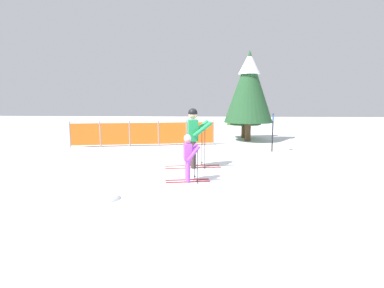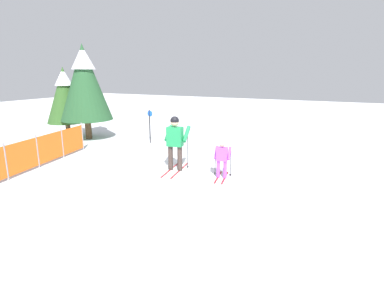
{
  "view_description": "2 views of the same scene",
  "coord_description": "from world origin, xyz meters",
  "px_view_note": "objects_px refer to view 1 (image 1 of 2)",
  "views": [
    {
      "loc": [
        0.83,
        -9.05,
        2.05
      ],
      "look_at": [
        0.33,
        -1.11,
        0.89
      ],
      "focal_mm": 28.0,
      "sensor_mm": 36.0,
      "label": 1
    },
    {
      "loc": [
        -8.07,
        -4.69,
        3.17
      ],
      "look_at": [
        0.03,
        -0.69,
        1.03
      ],
      "focal_mm": 28.0,
      "sensor_mm": 36.0,
      "label": 2
    }
  ],
  "objects_px": {
    "skier_adult": "(194,132)",
    "conifer_far": "(244,99)",
    "conifer_near": "(249,86)",
    "safety_fence": "(144,133)",
    "trail_marker": "(273,128)",
    "skier_child": "(188,154)"
  },
  "relations": [
    {
      "from": "skier_adult",
      "to": "trail_marker",
      "type": "relative_size",
      "value": 1.19
    },
    {
      "from": "skier_child",
      "to": "trail_marker",
      "type": "xyz_separation_m",
      "value": [
        3.05,
        4.7,
        0.24
      ]
    },
    {
      "from": "skier_adult",
      "to": "conifer_far",
      "type": "height_order",
      "value": "conifer_far"
    },
    {
      "from": "safety_fence",
      "to": "conifer_far",
      "type": "bearing_deg",
      "value": 35.08
    },
    {
      "from": "safety_fence",
      "to": "trail_marker",
      "type": "height_order",
      "value": "trail_marker"
    },
    {
      "from": "safety_fence",
      "to": "trail_marker",
      "type": "bearing_deg",
      "value": -12.11
    },
    {
      "from": "skier_child",
      "to": "conifer_near",
      "type": "bearing_deg",
      "value": 62.39
    },
    {
      "from": "skier_child",
      "to": "safety_fence",
      "type": "xyz_separation_m",
      "value": [
        -2.45,
        5.88,
        -0.13
      ]
    },
    {
      "from": "safety_fence",
      "to": "conifer_near",
      "type": "relative_size",
      "value": 1.4
    },
    {
      "from": "skier_adult",
      "to": "safety_fence",
      "type": "xyz_separation_m",
      "value": [
        -2.5,
        4.22,
        -0.51
      ]
    },
    {
      "from": "conifer_near",
      "to": "trail_marker",
      "type": "distance_m",
      "value": 3.79
    },
    {
      "from": "safety_fence",
      "to": "conifer_near",
      "type": "bearing_deg",
      "value": 22.87
    },
    {
      "from": "safety_fence",
      "to": "trail_marker",
      "type": "xyz_separation_m",
      "value": [
        5.5,
        -1.18,
        0.37
      ]
    },
    {
      "from": "safety_fence",
      "to": "conifer_far",
      "type": "distance_m",
      "value": 6.12
    },
    {
      "from": "skier_adult",
      "to": "conifer_near",
      "type": "bearing_deg",
      "value": 59.82
    },
    {
      "from": "conifer_far",
      "to": "trail_marker",
      "type": "relative_size",
      "value": 2.28
    },
    {
      "from": "conifer_far",
      "to": "conifer_near",
      "type": "relative_size",
      "value": 0.77
    },
    {
      "from": "skier_child",
      "to": "trail_marker",
      "type": "distance_m",
      "value": 5.61
    },
    {
      "from": "skier_adult",
      "to": "conifer_far",
      "type": "distance_m",
      "value": 8.04
    },
    {
      "from": "skier_adult",
      "to": "skier_child",
      "type": "height_order",
      "value": "skier_adult"
    },
    {
      "from": "conifer_near",
      "to": "conifer_far",
      "type": "bearing_deg",
      "value": 93.09
    },
    {
      "from": "skier_child",
      "to": "conifer_near",
      "type": "height_order",
      "value": "conifer_near"
    }
  ]
}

